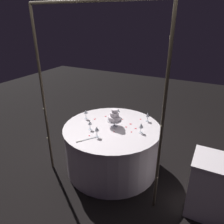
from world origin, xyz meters
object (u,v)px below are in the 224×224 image
Objects in this scene: side_table at (210,186)px; tiered_cake at (114,117)px; wine_glass_1 at (148,115)px; decorative_arch at (94,85)px; main_table at (112,147)px; wine_glass_0 at (118,111)px; wine_glass_5 at (90,123)px; wine_glass_3 at (86,112)px; cake_knife at (85,140)px; wine_glass_2 at (141,126)px; wine_glass_4 at (97,129)px.

tiered_cake reaches higher than side_table.
tiered_cake is 1.84× the size of wine_glass_1.
decorative_arch reaches higher than main_table.
wine_glass_1 is (-0.42, -0.44, 0.48)m from main_table.
wine_glass_5 is (0.18, 0.59, -0.00)m from wine_glass_0.
wine_glass_3 is (0.93, 0.38, 0.00)m from wine_glass_1.
wine_glass_1 is at bearing -120.96° from cake_knife.
tiered_cake is 1.89× the size of wine_glass_3.
side_table is at bearing -170.45° from cake_knife.
tiered_cake is at bearing -10.50° from side_table.
wine_glass_0 is at bearing -145.70° from wine_glass_3.
side_table is (-1.47, -0.23, -1.14)m from decorative_arch.
decorative_arch is at bearing 94.74° from wine_glass_0.
wine_glass_3 is at bearing 21.97° from wine_glass_1.
main_table is at bearing -9.23° from side_table.
wine_glass_2 is at bearing -175.81° from main_table.
tiered_cake is 0.43m from wine_glass_2.
wine_glass_4 is 0.63× the size of cake_knife.
tiered_cake is 0.40m from wine_glass_4.
wine_glass_0 is at bearing 8.44° from wine_glass_1.
main_table is 9.82× the size of wine_glass_3.
cake_knife is (0.15, 0.51, 0.37)m from main_table.
wine_glass_1 reaches higher than side_table.
tiered_cake is at bearing -137.74° from wine_glass_5.
decorative_arch reaches higher than wine_glass_0.
cake_knife reaches higher than main_table.
decorative_arch reaches higher than wine_glass_4.
wine_glass_4 is at bearing 37.91° from wine_glass_2.
cake_knife is at bearing 122.43° from wine_glass_3.
decorative_arch is at bearing 135.28° from wine_glass_5.
tiered_cake reaches higher than wine_glass_1.
side_table is at bearing 147.31° from wine_glass_1.
tiered_cake is 1.96× the size of wine_glass_0.
wine_glass_1 is at bearing -135.25° from wine_glass_5.
tiered_cake reaches higher than wine_glass_4.
wine_glass_1 is (-0.49, -0.07, 0.00)m from wine_glass_0.
wine_glass_1 is (-0.42, -0.91, -0.68)m from decorative_arch.
wine_glass_4 is at bearing 137.86° from wine_glass_3.
decorative_arch is 0.81m from cake_knife.
wine_glass_3 is 0.60× the size of cake_knife.
tiered_cake is 0.38m from wine_glass_5.
decorative_arch is at bearing 47.99° from wine_glass_2.
decorative_arch is 1.88m from side_table.
decorative_arch is 3.14× the size of side_table.
wine_glass_0 reaches higher than side_table.
wine_glass_4 reaches higher than wine_glass_0.
cake_knife is (0.08, 0.87, -0.10)m from wine_glass_0.
wine_glass_1 reaches higher than wine_glass_3.
wine_glass_2 is 1.06× the size of wine_glass_5.
wine_glass_1 reaches higher than wine_glass_0.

